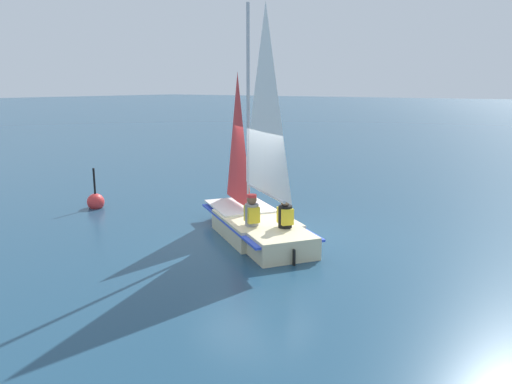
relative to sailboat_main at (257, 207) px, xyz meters
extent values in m
plane|color=navy|center=(-0.02, -0.03, -0.73)|extent=(260.00, 260.00, 0.00)
cube|color=beige|center=(-0.02, -0.03, -0.50)|extent=(2.48, 2.67, 0.47)
cube|color=beige|center=(-0.89, -1.32, -0.50)|extent=(1.20, 1.23, 0.47)
cube|color=beige|center=(0.85, 1.26, -0.50)|extent=(1.58, 1.48, 0.47)
cube|color=blue|center=(-0.02, -0.03, -0.35)|extent=(3.45, 4.10, 0.05)
cube|color=silver|center=(-0.63, -0.94, -0.24)|extent=(2.16, 2.27, 0.04)
cylinder|color=#B7B7BC|center=(-0.30, -0.44, 2.15)|extent=(0.08, 0.08, 4.83)
cylinder|color=#B7B7BC|center=(0.28, 0.42, 0.44)|extent=(1.22, 1.77, 0.07)
pyramid|color=white|center=(0.28, 0.42, 2.46)|extent=(1.14, 1.67, 3.98)
pyramid|color=red|center=(-0.71, -1.07, 1.46)|extent=(0.79, 1.15, 3.25)
cube|color=black|center=(1.14, 1.69, -0.57)|extent=(0.07, 0.08, 0.33)
cube|color=black|center=(0.61, 0.30, -0.50)|extent=(0.36, 0.37, 0.45)
cylinder|color=gray|center=(0.61, 0.30, -0.03)|extent=(0.42, 0.42, 0.50)
cube|color=yellow|center=(0.61, 0.30, 0.00)|extent=(0.41, 0.43, 0.35)
sphere|color=brown|center=(0.61, 0.30, 0.32)|extent=(0.22, 0.22, 0.22)
cylinder|color=red|center=(0.61, 0.30, 0.40)|extent=(0.29, 0.29, 0.06)
cube|color=black|center=(0.32, 0.98, -0.50)|extent=(0.36, 0.37, 0.45)
cylinder|color=black|center=(0.32, 0.98, -0.03)|extent=(0.42, 0.42, 0.50)
cube|color=yellow|center=(0.32, 0.98, 0.00)|extent=(0.41, 0.43, 0.35)
sphere|color=#A87A56|center=(0.32, 0.98, 0.32)|extent=(0.22, 0.22, 0.22)
cylinder|color=black|center=(0.32, 0.98, 0.40)|extent=(0.29, 0.29, 0.06)
sphere|color=red|center=(0.36, -5.45, -0.56)|extent=(0.49, 0.49, 0.49)
cylinder|color=black|center=(0.36, -5.45, 0.02)|extent=(0.06, 0.06, 0.82)
camera|label=1|loc=(9.21, 6.43, 2.76)|focal=35.00mm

